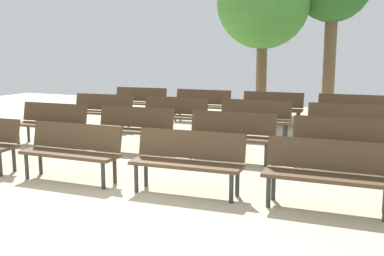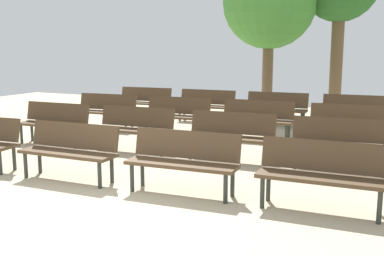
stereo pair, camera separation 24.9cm
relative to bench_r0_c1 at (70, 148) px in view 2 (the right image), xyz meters
name	(u,v)px [view 2 (the right image)]	position (x,y,z in m)	size (l,w,h in m)	color
ground_plane	(58,221)	(1.05, -1.48, -0.50)	(24.00, 24.00, 0.00)	#BCAD8E
bench_r0_c1	(70,148)	(0.00, 0.00, 0.00)	(1.62, 0.54, 0.87)	#4C3823
bench_r0_c2	(183,158)	(1.90, 0.16, 0.00)	(1.63, 0.60, 0.87)	#4C3823
bench_r0_c3	(322,171)	(3.79, 0.29, 0.00)	(1.62, 0.56, 0.87)	#4C3823
bench_r1_c0	(54,121)	(-2.10, 1.95, 0.00)	(1.62, 0.55, 0.87)	#4C3823
bench_r1_c1	(135,126)	(-0.19, 2.13, 0.00)	(1.63, 0.58, 0.87)	#4C3823
bench_r1_c2	(231,133)	(1.81, 2.24, 0.00)	(1.63, 0.58, 0.87)	#4C3823
bench_r1_c3	(340,141)	(3.71, 2.38, 0.00)	(1.64, 0.63, 0.87)	#4C3823
bench_r2_c0	(106,109)	(-2.26, 3.99, 0.00)	(1.64, 0.62, 0.87)	#4C3823
bench_r2_c1	(177,113)	(-0.29, 4.12, 0.00)	(1.63, 0.57, 0.87)	#4C3823
bench_r2_c2	(257,117)	(1.63, 4.32, 0.00)	(1.63, 0.61, 0.87)	#4C3823
bench_r2_c3	(349,123)	(3.58, 4.42, 0.00)	(1.64, 0.62, 0.87)	#4C3823
bench_r3_c0	(144,100)	(-2.39, 6.07, 0.00)	(1.64, 0.63, 0.87)	#4C3823
bench_r3_c1	(206,103)	(-0.46, 6.18, 0.00)	(1.62, 0.55, 0.87)	#4C3823
bench_r3_c2	(276,107)	(1.50, 6.32, 0.00)	(1.63, 0.58, 0.87)	#4C3823
bench_r3_c3	(355,110)	(3.46, 6.49, 0.00)	(1.63, 0.58, 0.87)	#4C3823
tree_1	(269,3)	(0.46, 8.91, 2.91)	(2.91, 2.91, 4.89)	brown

